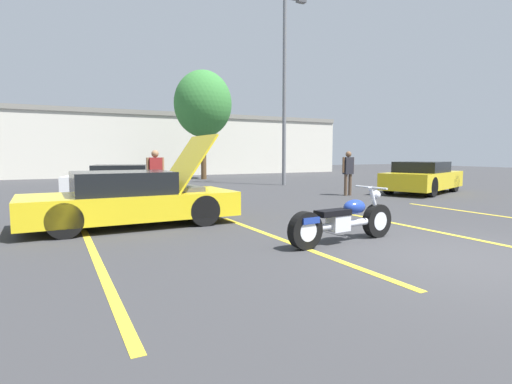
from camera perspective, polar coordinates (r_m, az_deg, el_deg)
ground_plane at (r=6.63m, az=27.40°, el=-8.35°), size 80.00×80.00×0.00m
parking_stripe_foreground at (r=5.97m, az=-21.56°, el=-9.57°), size 0.12×5.64×0.01m
parking_stripe_middle at (r=6.94m, az=4.62°, el=-7.11°), size 0.12×5.64×0.01m
parking_stripe_back at (r=8.91m, az=21.63°, el=-4.67°), size 0.12×5.64×0.01m
parking_stripe_far at (r=11.37m, az=31.85°, el=-2.99°), size 0.12×5.64×0.01m
far_building at (r=29.75m, az=-17.04°, el=6.82°), size 32.00×4.20×4.40m
light_pole at (r=19.68m, az=4.26°, el=15.19°), size 1.21×0.28×8.90m
tree_background at (r=24.23m, az=-7.59°, el=12.34°), size 3.38×3.38×6.39m
motorcycle at (r=6.96m, az=12.35°, el=-4.08°), size 2.31×0.70×0.94m
show_car_hood_open at (r=8.81m, az=-17.29°, el=-0.97°), size 4.32×1.84×1.93m
parked_car_right_row at (r=16.72m, az=22.69°, el=1.89°), size 4.55×3.15×1.22m
parked_car_left_row at (r=15.25m, az=-18.30°, el=1.56°), size 4.36×2.77×1.12m
spectator_near_motorcycle at (r=14.87m, az=13.03°, el=3.15°), size 0.52×0.21×1.61m
spectator_by_show_car at (r=12.03m, az=-14.17°, el=2.66°), size 0.52×0.21×1.62m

